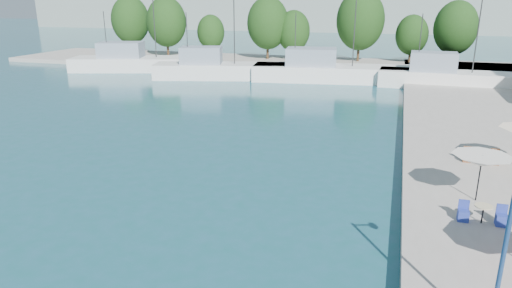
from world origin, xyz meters
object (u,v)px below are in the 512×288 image
(trawler_03, at_px, (331,72))
(trawler_04, at_px, (451,78))
(umbrella_white, at_px, (482,161))
(trawler_02, at_px, (218,70))
(trawler_01, at_px, (139,63))

(trawler_03, relative_size, trawler_04, 1.24)
(trawler_03, bearing_deg, umbrella_white, -79.38)
(trawler_03, distance_m, umbrella_white, 35.23)
(trawler_02, distance_m, trawler_03, 13.63)
(trawler_01, distance_m, umbrella_white, 50.57)
(trawler_02, height_order, umbrella_white, trawler_02)
(trawler_02, relative_size, umbrella_white, 6.54)
(trawler_02, xyz_separation_m, trawler_03, (13.44, 2.26, -0.00))
(trawler_04, relative_size, umbrella_white, 6.25)
(trawler_01, relative_size, trawler_04, 1.22)
(trawler_03, distance_m, trawler_04, 13.14)
(trawler_02, xyz_separation_m, trawler_04, (26.55, 1.43, 0.00))
(trawler_01, height_order, umbrella_white, trawler_01)
(trawler_01, xyz_separation_m, trawler_02, (12.64, -2.84, 0.00))
(trawler_01, xyz_separation_m, trawler_03, (26.08, -0.58, -0.00))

